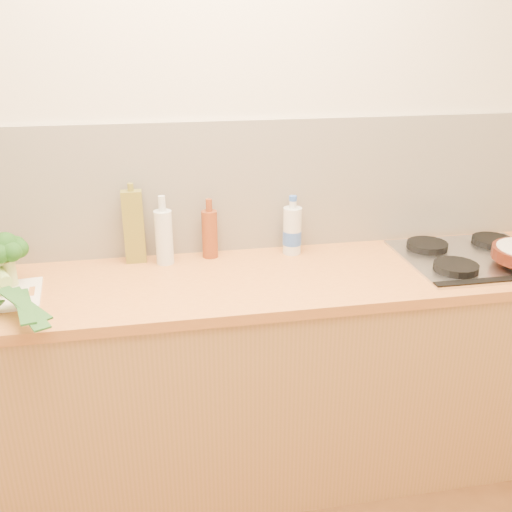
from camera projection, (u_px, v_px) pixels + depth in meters
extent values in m
plane|color=beige|center=(214.00, 156.00, 2.27)|extent=(3.50, 0.00, 3.50)
cube|color=silver|center=(215.00, 188.00, 2.31)|extent=(3.20, 0.02, 0.54)
cube|color=#B07B49|center=(229.00, 383.00, 2.32)|extent=(3.20, 0.60, 0.86)
cube|color=#CD843C|center=(226.00, 282.00, 2.15)|extent=(3.20, 0.62, 0.04)
cube|color=silver|center=(474.00, 258.00, 2.32)|extent=(0.58, 0.50, 0.01)
cube|color=black|center=(508.00, 279.00, 2.11)|extent=(0.58, 0.04, 0.01)
cylinder|color=black|center=(456.00, 267.00, 2.18)|extent=(0.17, 0.17, 0.03)
cylinder|color=black|center=(427.00, 245.00, 2.40)|extent=(0.17, 0.17, 0.03)
cylinder|color=black|center=(492.00, 241.00, 2.45)|extent=(0.17, 0.17, 0.03)
cylinder|color=#ABB96B|center=(10.00, 273.00, 2.04)|extent=(0.05, 0.05, 0.09)
sphere|color=#13340E|center=(5.00, 245.00, 2.01)|extent=(0.09, 0.09, 0.09)
sphere|color=#13340E|center=(19.00, 248.00, 2.02)|extent=(0.07, 0.07, 0.07)
sphere|color=#13340E|center=(16.00, 245.00, 2.05)|extent=(0.07, 0.07, 0.07)
sphere|color=#13340E|center=(6.00, 245.00, 2.05)|extent=(0.07, 0.07, 0.07)
sphere|color=#13340E|center=(0.00, 254.00, 1.97)|extent=(0.07, 0.07, 0.07)
sphere|color=#13340E|center=(12.00, 252.00, 1.98)|extent=(0.07, 0.07, 0.07)
cylinder|color=white|center=(4.00, 268.00, 2.10)|extent=(0.04, 0.11, 0.04)
cylinder|color=#9DC562|center=(1.00, 276.00, 1.99)|extent=(0.10, 0.15, 0.04)
cube|color=#19471D|center=(25.00, 306.00, 1.77)|extent=(0.12, 0.30, 0.02)
cube|color=#19471D|center=(26.00, 308.00, 1.76)|extent=(0.19, 0.33, 0.01)
cube|color=#19471D|center=(23.00, 304.00, 1.78)|extent=(0.20, 0.25, 0.02)
cube|color=olive|center=(134.00, 227.00, 2.24)|extent=(0.08, 0.05, 0.29)
cylinder|color=olive|center=(131.00, 187.00, 2.19)|extent=(0.02, 0.02, 0.03)
cylinder|color=silver|center=(164.00, 237.00, 2.24)|extent=(0.07, 0.07, 0.22)
cylinder|color=silver|center=(162.00, 204.00, 2.19)|extent=(0.03, 0.03, 0.06)
cylinder|color=brown|center=(210.00, 234.00, 2.31)|extent=(0.06, 0.06, 0.20)
cylinder|color=brown|center=(209.00, 205.00, 2.26)|extent=(0.03, 0.03, 0.05)
cylinder|color=silver|center=(292.00, 231.00, 2.35)|extent=(0.08, 0.08, 0.20)
cylinder|color=silver|center=(293.00, 204.00, 2.31)|extent=(0.03, 0.03, 0.03)
cylinder|color=blue|center=(292.00, 237.00, 2.36)|extent=(0.08, 0.08, 0.06)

